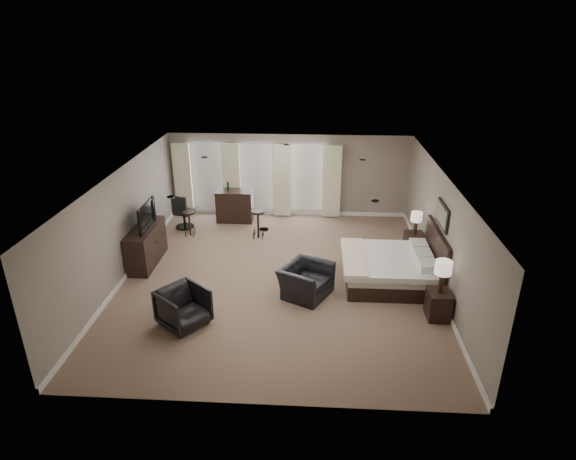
# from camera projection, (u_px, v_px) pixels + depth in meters

# --- Properties ---
(room) EXTENTS (7.60, 8.60, 2.64)m
(room) POSITION_uv_depth(u_px,v_px,m) (278.00, 229.00, 11.24)
(room) COLOR #765C4B
(room) RESTS_ON ground
(window_bay) EXTENTS (5.25, 0.20, 2.30)m
(window_bay) POSITION_uv_depth(u_px,v_px,m) (257.00, 179.00, 15.09)
(window_bay) COLOR silver
(window_bay) RESTS_ON room
(bed) EXTENTS (2.14, 2.04, 1.36)m
(bed) POSITION_uv_depth(u_px,v_px,m) (388.00, 256.00, 11.30)
(bed) COLOR silver
(bed) RESTS_ON ground
(nightstand_near) EXTENTS (0.46, 0.56, 0.61)m
(nightstand_near) POSITION_uv_depth(u_px,v_px,m) (438.00, 304.00, 10.07)
(nightstand_near) COLOR black
(nightstand_near) RESTS_ON ground
(nightstand_far) EXTENTS (0.48, 0.58, 0.64)m
(nightstand_far) POSITION_uv_depth(u_px,v_px,m) (413.00, 245.00, 12.72)
(nightstand_far) COLOR black
(nightstand_far) RESTS_ON ground
(lamp_near) EXTENTS (0.34, 0.34, 0.71)m
(lamp_near) POSITION_uv_depth(u_px,v_px,m) (442.00, 277.00, 9.81)
(lamp_near) COLOR beige
(lamp_near) RESTS_ON nightstand_near
(lamp_far) EXTENTS (0.29, 0.29, 0.61)m
(lamp_far) POSITION_uv_depth(u_px,v_px,m) (416.00, 223.00, 12.47)
(lamp_far) COLOR beige
(lamp_far) RESTS_ON nightstand_far
(wall_art) EXTENTS (0.04, 0.96, 0.56)m
(wall_art) POSITION_uv_depth(u_px,v_px,m) (442.00, 215.00, 10.81)
(wall_art) COLOR slate
(wall_art) RESTS_ON room
(dresser) EXTENTS (0.55, 1.70, 0.98)m
(dresser) POSITION_uv_depth(u_px,v_px,m) (146.00, 245.00, 12.29)
(dresser) COLOR black
(dresser) RESTS_ON ground
(tv) EXTENTS (0.66, 1.14, 0.15)m
(tv) POSITION_uv_depth(u_px,v_px,m) (144.00, 225.00, 12.07)
(tv) COLOR black
(tv) RESTS_ON dresser
(armchair_near) EXTENTS (1.16, 1.32, 0.97)m
(armchair_near) POSITION_uv_depth(u_px,v_px,m) (306.00, 275.00, 10.85)
(armchair_near) COLOR black
(armchair_near) RESTS_ON ground
(armchair_far) EXTENTS (1.18, 1.19, 0.89)m
(armchair_far) POSITION_uv_depth(u_px,v_px,m) (183.00, 306.00, 9.77)
(armchair_far) COLOR black
(armchair_far) RESTS_ON ground
(bar_counter) EXTENTS (1.15, 0.60, 1.00)m
(bar_counter) POSITION_uv_depth(u_px,v_px,m) (235.00, 206.00, 14.90)
(bar_counter) COLOR black
(bar_counter) RESTS_ON ground
(bar_stool_left) EXTENTS (0.40, 0.40, 0.74)m
(bar_stool_left) POSITION_uv_depth(u_px,v_px,m) (190.00, 224.00, 13.94)
(bar_stool_left) COLOR black
(bar_stool_left) RESTS_ON ground
(bar_stool_right) EXTENTS (0.46, 0.46, 0.84)m
(bar_stool_right) POSITION_uv_depth(u_px,v_px,m) (258.00, 224.00, 13.76)
(bar_stool_right) COLOR black
(bar_stool_right) RESTS_ON ground
(desk_chair) EXTENTS (0.67, 0.67, 1.06)m
(desk_chair) POSITION_uv_depth(u_px,v_px,m) (184.00, 211.00, 14.41)
(desk_chair) COLOR black
(desk_chair) RESTS_ON ground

